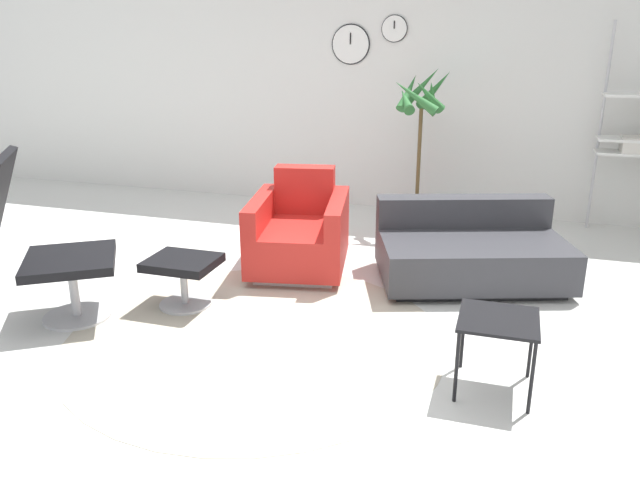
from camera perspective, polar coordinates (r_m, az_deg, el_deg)
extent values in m
plane|color=silver|center=(4.30, -3.92, -6.76)|extent=(12.00, 12.00, 0.00)
cube|color=silver|center=(6.74, 5.15, 14.74)|extent=(12.00, 0.06, 2.80)
cylinder|color=black|center=(6.75, 2.83, 17.44)|extent=(0.41, 0.01, 0.41)
cylinder|color=white|center=(6.75, 2.82, 17.44)|extent=(0.38, 0.02, 0.38)
cube|color=black|center=(6.73, 2.80, 17.92)|extent=(0.01, 0.01, 0.11)
cylinder|color=black|center=(6.65, 6.82, 18.64)|extent=(0.27, 0.01, 0.27)
cylinder|color=white|center=(6.65, 6.82, 18.64)|extent=(0.25, 0.02, 0.25)
cube|color=black|center=(6.63, 6.81, 18.97)|extent=(0.01, 0.01, 0.08)
cylinder|color=#BCB29E|center=(4.00, -5.89, -8.80)|extent=(2.38, 2.38, 0.01)
cylinder|color=#BCBCC1|center=(4.54, -21.29, -6.50)|extent=(0.61, 0.61, 0.02)
cylinder|color=#BCBCC1|center=(4.47, -21.56, -4.34)|extent=(0.06, 0.06, 0.35)
cube|color=black|center=(4.39, -21.89, -1.75)|extent=(0.79, 0.80, 0.06)
cylinder|color=#BCBCC1|center=(4.51, -12.20, -5.74)|extent=(0.36, 0.36, 0.02)
cylinder|color=#BCBCC1|center=(4.46, -12.33, -4.02)|extent=(0.05, 0.05, 0.27)
cube|color=black|center=(4.40, -12.47, -2.02)|extent=(0.47, 0.40, 0.06)
cube|color=silver|center=(5.06, -1.90, -2.37)|extent=(0.73, 0.85, 0.06)
cube|color=red|center=(4.99, -1.93, -0.34)|extent=(0.66, 1.00, 0.32)
cube|color=red|center=(5.25, -1.38, 4.64)|extent=(0.52, 0.27, 0.39)
cube|color=red|center=(4.93, 1.59, 0.72)|extent=(0.29, 0.93, 0.54)
cube|color=red|center=(5.01, -5.41, 0.96)|extent=(0.29, 0.93, 0.54)
cube|color=black|center=(4.95, 13.53, -3.46)|extent=(1.41, 1.10, 0.05)
cube|color=#333338|center=(4.88, 13.68, -1.54)|extent=(1.58, 1.27, 0.30)
cube|color=#333338|center=(5.11, 12.97, 2.59)|extent=(1.37, 0.63, 0.24)
cube|color=black|center=(3.39, 16.02, -7.00)|extent=(0.41, 0.41, 0.02)
cylinder|color=black|center=(3.33, 12.38, -11.27)|extent=(0.02, 0.02, 0.40)
cylinder|color=black|center=(3.33, 18.81, -11.87)|extent=(0.02, 0.02, 0.40)
cylinder|color=black|center=(3.65, 12.93, -8.50)|extent=(0.02, 0.02, 0.40)
cylinder|color=black|center=(3.65, 18.74, -9.04)|extent=(0.02, 0.02, 0.40)
cylinder|color=#333338|center=(6.21, 8.77, 2.50)|extent=(0.29, 0.29, 0.29)
cylinder|color=#382819|center=(6.17, 8.83, 3.71)|extent=(0.27, 0.27, 0.02)
cylinder|color=brown|center=(6.08, 9.04, 7.73)|extent=(0.04, 0.04, 0.86)
cone|color=#2D6B33|center=(5.99, 10.18, 12.90)|extent=(0.10, 0.26, 0.31)
cone|color=#2D6B33|center=(6.13, 10.45, 13.41)|extent=(0.40, 0.32, 0.41)
cone|color=#2D6B33|center=(6.16, 9.19, 13.58)|extent=(0.40, 0.19, 0.42)
cone|color=#2D6B33|center=(6.06, 8.10, 13.28)|extent=(0.20, 0.37, 0.36)
cone|color=#2D6B33|center=(5.97, 7.84, 12.55)|extent=(0.24, 0.36, 0.25)
cone|color=#2D6B33|center=(5.82, 8.73, 12.81)|extent=(0.46, 0.17, 0.33)
cone|color=#2D6B33|center=(5.89, 9.94, 12.83)|extent=(0.32, 0.28, 0.32)
cylinder|color=#BCBCC1|center=(6.49, 24.24, 9.25)|extent=(0.03, 0.03, 1.94)
cube|color=beige|center=(6.42, 26.84, 7.79)|extent=(0.23, 0.24, 0.14)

